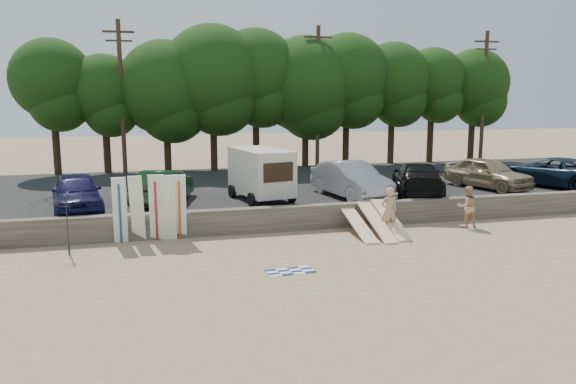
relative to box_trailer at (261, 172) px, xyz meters
name	(u,v)px	position (x,y,z in m)	size (l,w,h in m)	color
ground	(395,243)	(3.80, -6.11, -2.01)	(120.00, 120.00, 0.00)	tan
seawall	(365,214)	(3.80, -3.11, -1.51)	(44.00, 0.50, 1.00)	#6B6356
parking_lot	(312,189)	(3.80, 4.39, -1.66)	(44.00, 14.50, 0.70)	#282828
treeline	(277,81)	(3.48, 11.37, 4.32)	(33.03, 6.85, 9.08)	#382616
utility_poles	(318,95)	(5.80, 9.89, 3.42)	(25.80, 0.26, 9.00)	#473321
box_trailer	(261,172)	(0.00, 0.00, 0.00)	(2.67, 3.96, 2.33)	beige
car_0	(77,193)	(-7.84, -0.60, -0.52)	(1.87, 4.64, 1.58)	#12123F
car_1	(163,187)	(-4.34, 0.33, -0.56)	(1.59, 4.56, 1.50)	black
car_2	(351,180)	(4.18, -0.44, -0.47)	(1.77, 5.07, 1.67)	#97979C
car_3	(418,179)	(7.57, -0.47, -0.53)	(2.17, 5.33, 1.55)	black
car_4	(488,173)	(11.93, 0.30, -0.51)	(1.88, 4.67, 1.59)	#968960
car_5	(553,172)	(15.64, 0.05, -0.54)	(2.54, 5.51, 1.53)	black
surfboard_upright_0	(120,210)	(-6.05, -3.66, -0.74)	(0.50, 0.06, 2.60)	white
surfboard_upright_1	(137,209)	(-5.44, -3.56, -0.73)	(0.50, 0.06, 2.60)	white
surfboard_upright_2	(156,208)	(-4.76, -3.56, -0.72)	(0.50, 0.06, 2.60)	white
surfboard_upright_3	(169,208)	(-4.29, -3.68, -0.73)	(0.50, 0.06, 2.60)	white
surfboard_upright_4	(179,207)	(-3.90, -3.58, -0.73)	(0.50, 0.06, 2.60)	white
surfboard_low_0	(358,224)	(2.92, -4.62, -1.55)	(0.56, 3.00, 0.07)	#FFE0A0
surfboard_low_1	(377,222)	(3.62, -4.81, -1.48)	(0.56, 3.00, 0.07)	#FFE0A0
surfboard_low_2	(390,219)	(4.26, -4.63, -1.44)	(0.56, 3.00, 0.07)	#FFE0A0
beachgoer_a	(389,211)	(4.13, -4.78, -1.07)	(0.69, 0.45, 1.88)	tan
beachgoer_b	(467,207)	(7.75, -4.52, -1.13)	(0.85, 0.66, 1.75)	tan
cooler	(397,227)	(4.71, -4.28, -1.85)	(0.38, 0.30, 0.32)	#25892E
gear_bag	(387,227)	(4.37, -4.10, -1.90)	(0.30, 0.25, 0.22)	#CA3F17
beach_towel	(290,271)	(-0.84, -8.38, -2.00)	(1.50, 1.50, 0.00)	white
beach_umbrella	(68,224)	(-7.73, -4.64, -0.92)	(2.38, 2.42, 2.18)	black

